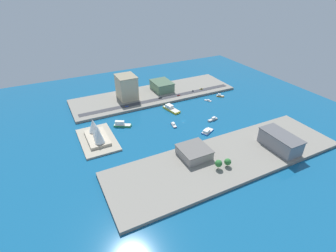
# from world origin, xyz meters

# --- Properties ---
(ground_plane) EXTENTS (440.00, 440.00, 0.00)m
(ground_plane) POSITION_xyz_m (0.00, 0.00, 0.00)
(ground_plane) COLOR #145684
(quay_west) EXTENTS (70.00, 240.00, 3.15)m
(quay_west) POSITION_xyz_m (-86.29, 0.00, 1.57)
(quay_west) COLOR gray
(quay_west) RESTS_ON ground_plane
(quay_east) EXTENTS (70.00, 240.00, 3.15)m
(quay_east) POSITION_xyz_m (86.29, 0.00, 1.57)
(quay_east) COLOR gray
(quay_east) RESTS_ON ground_plane
(peninsula_point) EXTENTS (60.41, 36.27, 2.00)m
(peninsula_point) POSITION_xyz_m (4.27, 104.95, 1.00)
(peninsula_point) COLOR #A89E89
(peninsula_point) RESTS_ON ground_plane
(road_strip) EXTENTS (9.04, 228.00, 0.15)m
(road_strip) POSITION_xyz_m (65.15, 0.00, 3.22)
(road_strip) COLOR #38383D
(road_strip) RESTS_ON quay_east
(ferry_yellow_fast) EXTENTS (29.05, 14.25, 6.42)m
(ferry_yellow_fast) POSITION_xyz_m (32.71, 0.31, 2.28)
(ferry_yellow_fast) COLOR yellow
(ferry_yellow_fast) RESTS_ON ground_plane
(patrol_launch_navy) EXTENTS (13.01, 6.09, 3.21)m
(patrol_launch_navy) POSITION_xyz_m (-4.90, 16.06, 1.09)
(patrol_launch_navy) COLOR #1E284C
(patrol_launch_navy) RESTS_ON ground_plane
(sailboat_small_white) EXTENTS (10.11, 8.02, 10.45)m
(sailboat_small_white) POSITION_xyz_m (34.01, -59.89, 0.84)
(sailboat_small_white) COLOR white
(sailboat_small_white) RESTS_ON ground_plane
(catamaran_blue) EXTENTS (14.11, 17.75, 4.14)m
(catamaran_blue) POSITION_xyz_m (-35.69, -10.98, 1.53)
(catamaran_blue) COLOR blue
(catamaran_blue) RESTS_ON ground_plane
(water_taxi_orange) EXTENTS (9.69, 10.14, 4.12)m
(water_taxi_orange) POSITION_xyz_m (38.65, -84.46, 1.45)
(water_taxi_orange) COLOR orange
(water_taxi_orange) RESTS_ON ground_plane
(yacht_sleek_gray) EXTENTS (5.22, 14.99, 4.08)m
(yacht_sleek_gray) POSITION_xyz_m (-15.43, -33.07, 1.45)
(yacht_sleek_gray) COLOR #999EA3
(yacht_sleek_gray) RESTS_ON ground_plane
(ferry_green_doubledeck) EXTENTS (15.69, 20.82, 6.91)m
(ferry_green_doubledeck) POSITION_xyz_m (21.93, 71.97, 2.49)
(ferry_green_doubledeck) COLOR #2D8C4C
(ferry_green_doubledeck) RESTS_ON ground_plane
(carpark_squat_concrete) EXTENTS (28.91, 28.10, 9.21)m
(carpark_squat_concrete) POSITION_xyz_m (-69.78, 28.19, 7.78)
(carpark_squat_concrete) COLOR gray
(carpark_squat_concrete) RESTS_ON quay_west
(office_block_beige) EXTENTS (30.52, 25.70, 33.09)m
(office_block_beige) POSITION_xyz_m (89.37, 40.96, 19.72)
(office_block_beige) COLOR #C6B793
(office_block_beige) RESTS_ON quay_east
(warehouse_low_gray) EXTENTS (42.32, 20.94, 16.37)m
(warehouse_low_gray) POSITION_xyz_m (-97.84, -55.72, 11.37)
(warehouse_low_gray) COLOR gray
(warehouse_low_gray) RESTS_ON quay_west
(terminal_long_green) EXTENTS (35.27, 27.03, 13.44)m
(terminal_long_green) POSITION_xyz_m (93.76, -15.87, 9.90)
(terminal_long_green) COLOR slate
(terminal_long_green) RESTS_ON quay_east
(sedan_silver) EXTENTS (1.89, 4.37, 1.51)m
(sedan_silver) POSITION_xyz_m (67.17, -54.60, 4.04)
(sedan_silver) COLOR black
(sedan_silver) RESTS_ON road_strip
(pickup_red) EXTENTS (1.92, 4.68, 1.59)m
(pickup_red) POSITION_xyz_m (63.20, -28.12, 4.07)
(pickup_red) COLOR black
(pickup_red) RESTS_ON road_strip
(hatchback_blue) EXTENTS (1.91, 4.31, 1.40)m
(hatchback_blue) POSITION_xyz_m (62.32, 51.34, 4.00)
(hatchback_blue) COLOR black
(hatchback_blue) RESTS_ON road_strip
(taxi_yellow_cab) EXTENTS (1.91, 4.59, 1.53)m
(taxi_yellow_cab) POSITION_xyz_m (67.98, -70.70, 4.06)
(taxi_yellow_cab) COLOR black
(taxi_yellow_cab) RESTS_ON road_strip
(suv_black) EXTENTS (1.99, 5.26, 1.62)m
(suv_black) POSITION_xyz_m (66.82, -0.22, 4.09)
(suv_black) COLOR black
(suv_black) RESTS_ON road_strip
(traffic_light_waterfront) EXTENTS (0.36, 0.36, 6.50)m
(traffic_light_waterfront) POSITION_xyz_m (59.04, 32.86, 7.49)
(traffic_light_waterfront) COLOR black
(traffic_light_waterfront) RESTS_ON quay_east
(opera_landmark) EXTENTS (39.10, 21.45, 21.56)m
(opera_landmark) POSITION_xyz_m (4.35, 104.95, 10.15)
(opera_landmark) COLOR #BCAD93
(opera_landmark) RESTS_ON peninsula_point
(park_tree_cluster) EXTENTS (7.51, 16.17, 9.40)m
(park_tree_cluster) POSITION_xyz_m (-96.79, 14.30, 8.77)
(park_tree_cluster) COLOR brown
(park_tree_cluster) RESTS_ON quay_west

